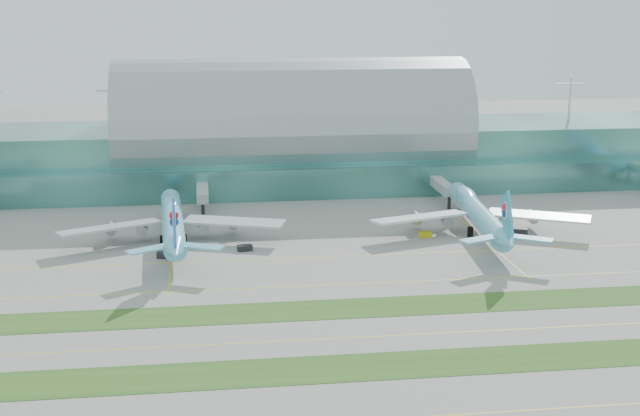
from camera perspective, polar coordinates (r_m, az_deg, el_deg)
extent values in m
plane|color=gray|center=(187.52, 2.23, -6.65)|extent=(700.00, 700.00, 0.00)
cube|color=#3D7A75|center=(309.63, -1.83, 3.45)|extent=(340.00, 42.00, 20.00)
cube|color=#3D7A75|center=(287.18, -1.34, 1.62)|extent=(340.00, 8.00, 10.00)
ellipsoid|color=#9EA5A8|center=(308.00, -1.85, 5.29)|extent=(340.00, 46.20, 16.17)
cylinder|color=white|center=(306.92, -1.86, 6.76)|extent=(0.80, 0.80, 16.00)
cube|color=#B2B7B7|center=(274.73, -7.53, 1.06)|extent=(3.50, 22.00, 3.00)
cylinder|color=black|center=(265.79, -7.50, -0.15)|extent=(1.00, 1.00, 4.00)
cube|color=#B2B7B7|center=(284.61, 7.75, 1.49)|extent=(3.50, 22.00, 3.00)
cylinder|color=black|center=(275.99, 8.26, 0.34)|extent=(1.00, 1.00, 4.00)
cube|color=#2D591E|center=(162.01, 3.93, -10.05)|extent=(420.00, 12.00, 0.08)
cube|color=#2D591E|center=(189.36, 2.13, -6.43)|extent=(420.00, 12.00, 0.08)
cube|color=yellow|center=(174.68, 3.02, -8.23)|extent=(420.00, 0.35, 0.01)
cube|color=yellow|center=(204.26, 1.37, -4.90)|extent=(420.00, 0.35, 0.01)
cube|color=yellow|center=(224.98, 0.50, -3.13)|extent=(420.00, 0.35, 0.01)
cylinder|color=#6CCBEF|center=(240.08, -9.42, -0.86)|extent=(8.37, 56.18, 5.60)
ellipsoid|color=#6CCBEF|center=(254.93, -9.51, 0.35)|extent=(6.16, 17.26, 3.99)
cone|color=#6CCBEF|center=(269.39, -9.56, 0.73)|extent=(5.81, 4.79, 5.60)
cone|color=#6CCBEF|center=(209.33, -9.23, -2.73)|extent=(5.72, 8.38, 5.32)
cube|color=silver|center=(238.79, -13.30, -1.22)|extent=(27.43, 17.55, 1.10)
cylinder|color=gray|center=(243.79, -12.27, -1.32)|extent=(3.31, 5.11, 3.07)
cube|color=silver|center=(239.17, -5.51, -0.89)|extent=(27.82, 15.31, 1.10)
cylinder|color=gray|center=(244.07, -6.55, -1.07)|extent=(3.31, 5.11, 3.07)
cube|color=blue|center=(209.55, -9.31, -1.10)|extent=(1.13, 11.88, 13.01)
cylinder|color=white|center=(210.08, -9.33, -0.68)|extent=(1.03, 4.37, 4.33)
cylinder|color=black|center=(261.72, -9.48, -0.59)|extent=(1.63, 1.63, 2.71)
cylinder|color=black|center=(237.66, -10.01, -2.08)|extent=(1.63, 1.63, 2.71)
cylinder|color=black|center=(237.72, -8.70, -2.02)|extent=(1.63, 1.63, 2.71)
cylinder|color=#65BEDE|center=(248.79, 10.07, -0.36)|extent=(10.29, 56.95, 5.67)
ellipsoid|color=#65BEDE|center=(263.49, 9.33, 0.81)|extent=(6.78, 17.61, 4.04)
cone|color=#65BEDE|center=(277.82, 8.69, 1.17)|extent=(6.02, 5.02, 5.67)
cone|color=#65BEDE|center=(218.51, 11.93, -2.12)|extent=(6.04, 8.64, 5.38)
cube|color=white|center=(243.99, 6.40, -0.60)|extent=(28.23, 14.73, 1.12)
cylinder|color=gray|center=(249.86, 7.14, -0.73)|extent=(3.51, 5.27, 3.11)
cube|color=white|center=(251.35, 13.82, -0.49)|extent=(27.60, 18.47, 1.12)
cylinder|color=gray|center=(255.28, 12.60, -0.65)|extent=(3.51, 5.27, 3.11)
cube|color=#2FAFD3|center=(218.75, 11.88, -0.54)|extent=(1.53, 12.02, 13.18)
cylinder|color=silver|center=(219.28, 11.84, -0.14)|extent=(1.18, 4.44, 4.39)
cylinder|color=black|center=(270.20, 9.04, -0.11)|extent=(1.65, 1.65, 2.74)
cylinder|color=black|center=(245.80, 9.60, -1.53)|extent=(1.65, 1.65, 2.74)
cylinder|color=black|center=(247.03, 10.84, -1.50)|extent=(1.65, 1.65, 2.74)
cube|color=black|center=(226.80, -9.97, -2.98)|extent=(3.67, 2.43, 1.67)
cube|color=black|center=(230.61, -4.83, -2.56)|extent=(4.01, 2.51, 1.50)
cube|color=#C0B40B|center=(243.90, 6.77, -1.69)|extent=(3.69, 2.27, 1.61)
cube|color=black|center=(251.08, 12.70, -1.48)|extent=(4.14, 2.78, 1.64)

